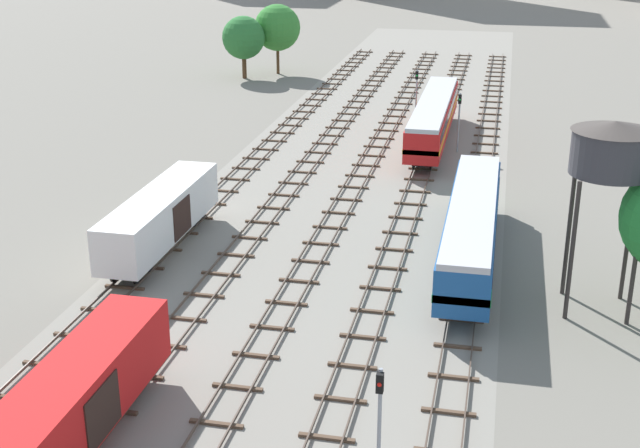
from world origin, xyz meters
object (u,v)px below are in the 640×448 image
object	(u,v)px
signal_post_nearest	(459,115)
passenger_coach_centre_midfar	(434,116)
freight_boxcar_left_nearest	(69,405)
diesel_railcar_centre_right_mid	(472,225)
water_tower	(612,151)
signal_post_mid	(416,90)
freight_boxcar_far_left_near	(161,215)
signal_post_near	(380,407)

from	to	relation	value
signal_post_nearest	passenger_coach_centre_midfar	bearing A→B (deg)	137.03
freight_boxcar_left_nearest	diesel_railcar_centre_right_mid	size ratio (longest dim) A/B	0.68
passenger_coach_centre_midfar	water_tower	size ratio (longest dim) A/B	2.09
water_tower	signal_post_mid	xyz separation A→B (m)	(-14.19, 39.68, -5.54)
passenger_coach_centre_midfar	signal_post_mid	world-z (taller)	signal_post_mid
freight_boxcar_far_left_near	signal_post_near	world-z (taller)	signal_post_near
freight_boxcar_left_nearest	signal_post_nearest	world-z (taller)	signal_post_nearest
freight_boxcar_left_nearest	signal_post_mid	size ratio (longest dim) A/B	2.62
freight_boxcar_left_nearest	freight_boxcar_far_left_near	distance (m)	21.76
water_tower	signal_post_near	distance (m)	20.18
freight_boxcar_far_left_near	diesel_railcar_centre_right_mid	size ratio (longest dim) A/B	0.68
passenger_coach_centre_midfar	signal_post_near	size ratio (longest dim) A/B	4.81
diesel_railcar_centre_right_mid	signal_post_nearest	world-z (taller)	signal_post_nearest
freight_boxcar_far_left_near	passenger_coach_centre_midfar	xyz separation A→B (m)	(14.42, 29.52, 0.16)
signal_post_nearest	signal_post_mid	xyz separation A→B (m)	(-4.81, 9.69, 0.04)
signal_post_nearest	signal_post_mid	bearing A→B (deg)	116.38
water_tower	signal_post_mid	bearing A→B (deg)	109.68
freight_boxcar_left_nearest	diesel_railcar_centre_right_mid	world-z (taller)	diesel_railcar_centre_right_mid
water_tower	freight_boxcar_far_left_near	bearing A→B (deg)	174.09
signal_post_mid	water_tower	bearing A→B (deg)	-70.32
passenger_coach_centre_midfar	signal_post_nearest	world-z (taller)	signal_post_nearest
diesel_railcar_centre_right_mid	signal_post_mid	bearing A→B (deg)	101.65
signal_post_near	freight_boxcar_left_nearest	bearing A→B (deg)	-172.07
freight_boxcar_left_nearest	passenger_coach_centre_midfar	xyz separation A→B (m)	(9.61, 50.74, 0.16)
freight_boxcar_left_nearest	freight_boxcar_far_left_near	size ratio (longest dim) A/B	1.00
freight_boxcar_left_nearest	water_tower	world-z (taller)	water_tower
freight_boxcar_left_nearest	water_tower	size ratio (longest dim) A/B	1.33
freight_boxcar_far_left_near	diesel_railcar_centre_right_mid	world-z (taller)	diesel_railcar_centre_right_mid
freight_boxcar_far_left_near	signal_post_near	bearing A→B (deg)	-49.28
freight_boxcar_left_nearest	freight_boxcar_far_left_near	world-z (taller)	same
freight_boxcar_left_nearest	diesel_railcar_centre_right_mid	bearing A→B (deg)	58.14
water_tower	signal_post_near	size ratio (longest dim) A/B	2.29
signal_post_mid	freight_boxcar_left_nearest	bearing A→B (deg)	-97.06
passenger_coach_centre_midfar	signal_post_mid	size ratio (longest dim) A/B	4.12
freight_boxcar_far_left_near	passenger_coach_centre_midfar	world-z (taller)	passenger_coach_centre_midfar
freight_boxcar_far_left_near	signal_post_near	xyz separation A→B (m)	(16.82, -19.55, 0.50)
diesel_railcar_centre_right_mid	signal_post_near	xyz separation A→B (m)	(-2.40, -21.53, 0.35)
diesel_railcar_centre_right_mid	signal_post_mid	distance (m)	35.74
diesel_railcar_centre_right_mid	freight_boxcar_left_nearest	bearing A→B (deg)	-121.86
diesel_railcar_centre_right_mid	water_tower	xyz separation A→B (m)	(6.98, -4.69, 6.34)
freight_boxcar_far_left_near	water_tower	size ratio (longest dim) A/B	1.33
passenger_coach_centre_midfar	signal_post_near	bearing A→B (deg)	-87.19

